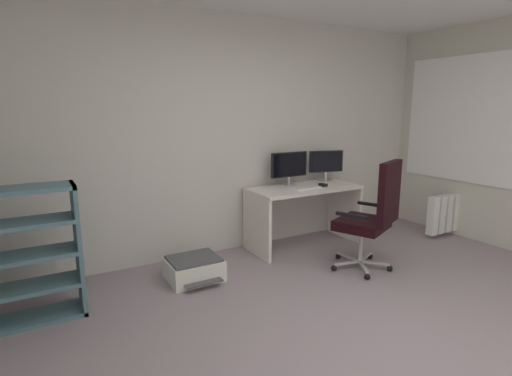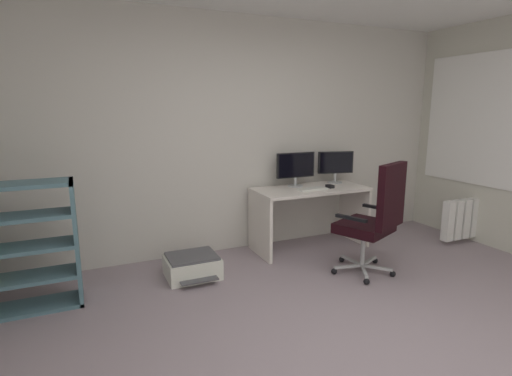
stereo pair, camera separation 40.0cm
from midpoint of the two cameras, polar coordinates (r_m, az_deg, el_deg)
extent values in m
cube|color=gray|center=(3.01, 20.19, -22.63)|extent=(5.57, 4.80, 0.02)
cube|color=beige|center=(4.58, -0.53, 7.42)|extent=(5.57, 0.10, 2.64)
cube|color=white|center=(5.59, 31.77, 8.28)|extent=(0.01, 1.51, 1.48)
cube|color=white|center=(5.58, 31.73, 8.28)|extent=(0.02, 1.59, 1.56)
cube|color=silver|center=(4.69, 10.23, -0.20)|extent=(1.33, 0.61, 0.04)
cube|color=silver|center=(4.46, 3.12, -5.48)|extent=(0.04, 0.58, 0.69)
cube|color=silver|center=(5.16, 16.06, -3.56)|extent=(0.04, 0.58, 0.69)
cylinder|color=#B2B5B7|center=(4.74, 8.05, 0.29)|extent=(0.18, 0.18, 0.01)
cylinder|color=#B2B5B7|center=(4.73, 8.07, 1.00)|extent=(0.03, 0.03, 0.11)
cube|color=black|center=(4.70, 8.13, 3.26)|extent=(0.48, 0.04, 0.29)
cube|color=black|center=(4.68, 8.27, 3.23)|extent=(0.45, 0.01, 0.27)
cylinder|color=#B2B5B7|center=(5.06, 13.47, 0.79)|extent=(0.18, 0.18, 0.01)
cylinder|color=#B2B5B7|center=(5.05, 13.50, 1.53)|extent=(0.03, 0.03, 0.12)
cube|color=black|center=(5.02, 13.60, 3.57)|extent=(0.44, 0.14, 0.27)
cube|color=black|center=(5.00, 13.70, 3.54)|extent=(0.40, 0.10, 0.25)
cube|color=silver|center=(4.57, 10.52, -0.17)|extent=(0.34, 0.14, 0.02)
cube|color=black|center=(4.73, 12.95, 0.22)|extent=(0.06, 0.10, 0.03)
cube|color=#B7BABC|center=(4.43, 18.42, -9.96)|extent=(0.29, 0.15, 0.02)
sphere|color=black|center=(4.57, 19.17, -9.86)|extent=(0.06, 0.06, 0.06)
cube|color=#B7BABC|center=(4.40, 16.14, -9.99)|extent=(0.06, 0.30, 0.02)
sphere|color=black|center=(4.51, 14.74, -9.91)|extent=(0.06, 0.06, 0.06)
cube|color=#B7BABC|center=(4.23, 15.79, -10.82)|extent=(0.30, 0.10, 0.02)
sphere|color=black|center=(4.18, 13.90, -11.58)|extent=(0.06, 0.06, 0.06)
cube|color=#B7BABC|center=(4.17, 18.00, -11.33)|extent=(0.18, 0.28, 0.02)
sphere|color=black|center=(4.05, 18.39, -12.66)|extent=(0.06, 0.06, 0.06)
cube|color=#B7BABC|center=(4.29, 19.62, -10.76)|extent=(0.22, 0.25, 0.02)
sphere|color=black|center=(4.30, 21.61, -11.43)|extent=(0.06, 0.06, 0.06)
cylinder|color=#B7BABC|center=(4.24, 17.74, -8.34)|extent=(0.04, 0.04, 0.35)
cube|color=black|center=(4.17, 17.93, -5.40)|extent=(0.65, 0.62, 0.10)
cube|color=black|center=(3.99, 21.61, -1.10)|extent=(0.46, 0.25, 0.62)
cube|color=black|center=(3.89, 16.38, -4.21)|extent=(0.16, 0.31, 0.03)
cube|color=black|center=(4.38, 19.55, -2.68)|extent=(0.16, 0.31, 0.03)
cube|color=slate|center=(3.63, -21.50, -7.21)|extent=(0.03, 0.32, 1.07)
cube|color=slate|center=(3.52, -29.61, 0.23)|extent=(0.95, 0.32, 0.03)
cube|color=slate|center=(3.83, -28.04, -15.12)|extent=(0.95, 0.32, 0.03)
cube|color=slate|center=(3.73, -28.42, -11.54)|extent=(0.89, 0.32, 0.03)
cube|color=slate|center=(3.64, -28.80, -7.77)|extent=(0.89, 0.32, 0.03)
cube|color=slate|center=(3.57, -29.20, -3.84)|extent=(0.89, 0.32, 0.03)
cube|color=silver|center=(4.01, -6.27, -11.24)|extent=(0.51, 0.42, 0.20)
cube|color=#4C4C51|center=(3.97, -6.31, -9.75)|extent=(0.47, 0.38, 0.02)
cube|color=#4C4C51|center=(3.81, -5.08, -13.13)|extent=(0.36, 0.10, 0.01)
cube|color=white|center=(5.40, 27.78, -4.26)|extent=(0.11, 0.10, 0.49)
cube|color=white|center=(5.51, 28.68, -4.06)|extent=(0.11, 0.10, 0.49)
cube|color=white|center=(5.62, 29.54, -3.87)|extent=(0.11, 0.10, 0.49)
cube|color=white|center=(5.73, 30.38, -3.68)|extent=(0.11, 0.10, 0.49)
cube|color=white|center=(5.84, 31.18, -3.50)|extent=(0.11, 0.10, 0.49)
cube|color=white|center=(5.95, 31.95, -3.32)|extent=(0.11, 0.10, 0.49)
camera|label=1|loc=(0.20, -87.14, 0.58)|focal=27.91mm
camera|label=2|loc=(0.20, 92.86, -0.58)|focal=27.91mm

